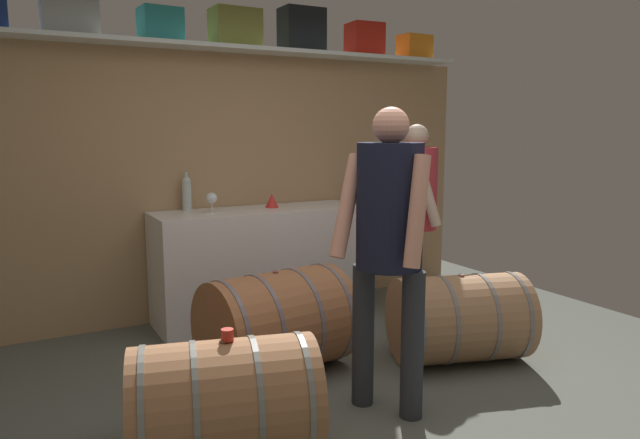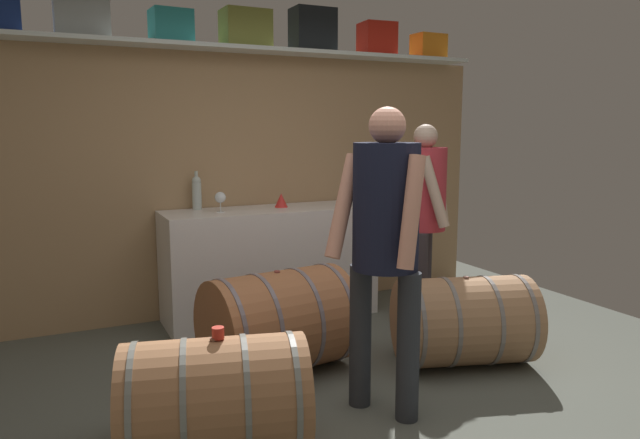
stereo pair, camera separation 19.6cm
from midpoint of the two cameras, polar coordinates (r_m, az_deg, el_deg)
ground_plane at (r=3.86m, az=-0.50°, el=-15.43°), size 5.77×7.76×0.02m
back_wall_panel at (r=5.11m, az=-9.57°, el=3.29°), size 4.57×0.10×2.19m
high_shelf_board at (r=4.99m, az=-9.32°, el=15.93°), size 4.20×0.40×0.03m
toolcase_grey at (r=4.75m, az=-24.21°, el=17.67°), size 0.38×0.21×0.30m
toolcase_teal at (r=4.85m, az=-16.35°, el=17.60°), size 0.32×0.26×0.25m
toolcase_olive at (r=5.01m, az=-9.40°, el=17.79°), size 0.38×0.27×0.30m
toolcase_black at (r=5.25m, az=-2.91°, el=17.82°), size 0.36×0.25×0.36m
toolcase_red at (r=5.54m, az=3.27°, el=16.96°), size 0.31×0.28×0.29m
toolcase_orange at (r=5.85m, az=8.13°, el=16.15°), size 0.30×0.22×0.22m
work_cabinet at (r=4.93m, az=-6.81°, el=-4.31°), size 1.74×0.58×0.92m
wine_bottle_clear at (r=4.87m, az=-13.89°, el=2.53°), size 0.08×0.08×0.31m
wine_glass at (r=4.68m, az=-11.62°, el=1.98°), size 0.09×0.09×0.16m
red_funnel at (r=4.93m, az=-5.82°, el=1.83°), size 0.11×0.11×0.12m
wine_barrel_near at (r=2.97m, az=-11.17°, el=-16.84°), size 0.98×0.77×0.60m
wine_barrel_far at (r=4.14m, az=12.04°, el=-9.32°), size 1.01×0.81×0.60m
wine_barrel_flank at (r=3.87m, az=-5.73°, el=-9.89°), size 0.97×0.77×0.67m
tasting_cup at (r=2.85m, az=-10.93°, el=-10.90°), size 0.06×0.06×0.05m
winemaker_pouring at (r=4.71m, az=8.09°, el=1.56°), size 0.47×0.49×1.61m
visitor_tasting at (r=3.18m, az=4.90°, el=-0.97°), size 0.51×0.55×1.68m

